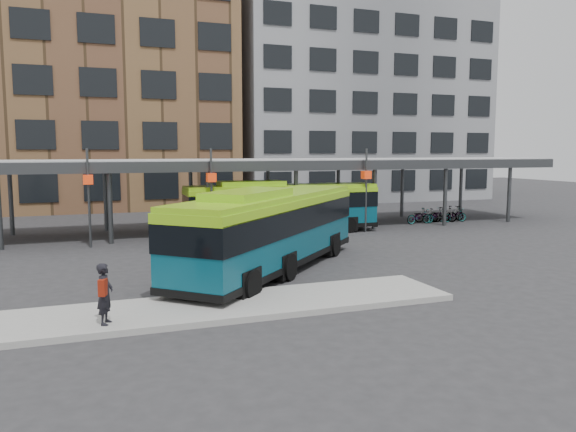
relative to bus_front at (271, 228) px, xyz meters
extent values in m
plane|color=#28282B|center=(2.50, -1.51, -1.72)|extent=(120.00, 120.00, 0.00)
cube|color=gray|center=(-3.00, -4.51, -1.63)|extent=(14.00, 3.00, 0.18)
cube|color=#999B9E|center=(2.50, 11.49, 2.28)|extent=(40.00, 6.00, 0.35)
cube|color=#383A3D|center=(2.50, 8.49, 2.13)|extent=(40.00, 0.15, 0.55)
cylinder|color=#383A3D|center=(-10.50, 13.99, 0.18)|extent=(0.24, 0.24, 3.80)
cylinder|color=#383A3D|center=(-5.50, 8.99, 0.18)|extent=(0.24, 0.24, 3.80)
cylinder|color=#383A3D|center=(-5.50, 13.99, 0.18)|extent=(0.24, 0.24, 3.80)
cylinder|color=#383A3D|center=(-0.50, 8.99, 0.18)|extent=(0.24, 0.24, 3.80)
cylinder|color=#383A3D|center=(-0.50, 13.99, 0.18)|extent=(0.24, 0.24, 3.80)
cylinder|color=#383A3D|center=(4.50, 8.99, 0.18)|extent=(0.24, 0.24, 3.80)
cylinder|color=#383A3D|center=(4.50, 13.99, 0.18)|extent=(0.24, 0.24, 3.80)
cylinder|color=#383A3D|center=(9.50, 8.99, 0.18)|extent=(0.24, 0.24, 3.80)
cylinder|color=#383A3D|center=(9.50, 13.99, 0.18)|extent=(0.24, 0.24, 3.80)
cylinder|color=#383A3D|center=(14.50, 8.99, 0.18)|extent=(0.24, 0.24, 3.80)
cylinder|color=#383A3D|center=(14.50, 13.99, 0.18)|extent=(0.24, 0.24, 3.80)
cylinder|color=#383A3D|center=(19.50, 8.99, 0.18)|extent=(0.24, 0.24, 3.80)
cylinder|color=#383A3D|center=(19.50, 13.99, 0.18)|extent=(0.24, 0.24, 3.80)
cylinder|color=#383A3D|center=(-6.50, 8.19, 0.68)|extent=(0.12, 0.12, 4.80)
cube|color=red|center=(-6.50, 8.19, 1.58)|extent=(0.45, 0.45, 0.45)
cylinder|color=#383A3D|center=(-0.50, 8.19, 0.68)|extent=(0.12, 0.12, 4.80)
cube|color=red|center=(-0.50, 8.19, 1.58)|extent=(0.45, 0.45, 0.45)
cylinder|color=#383A3D|center=(8.50, 8.19, 0.68)|extent=(0.12, 0.12, 4.80)
cube|color=red|center=(8.50, 8.19, 1.58)|extent=(0.45, 0.45, 0.45)
cube|color=brown|center=(-7.50, 30.49, 9.28)|extent=(26.00, 14.00, 22.00)
cube|color=slate|center=(18.50, 30.49, 8.28)|extent=(24.00, 14.00, 20.00)
cube|color=#074052|center=(0.03, 0.03, -0.13)|extent=(10.01, 10.32, 2.48)
cube|color=black|center=(0.03, 0.03, 0.37)|extent=(10.09, 10.39, 0.94)
cube|color=#7DBB13|center=(0.03, 0.03, 1.21)|extent=(9.94, 10.25, 0.20)
cube|color=#7DBB13|center=(-1.34, -1.40, 1.41)|extent=(4.03, 4.10, 0.35)
cube|color=black|center=(0.03, 0.03, -1.25)|extent=(10.10, 10.40, 0.24)
cylinder|color=black|center=(3.65, 2.07, -1.22)|extent=(0.90, 0.92, 0.99)
cylinder|color=black|center=(1.90, 3.74, -1.22)|extent=(0.90, 0.92, 0.99)
cylinder|color=black|center=(0.09, -1.66, -1.22)|extent=(0.90, 0.92, 0.99)
cylinder|color=black|center=(-1.66, 0.01, -1.22)|extent=(0.90, 0.92, 0.99)
cylinder|color=black|center=(-1.97, -3.81, -1.22)|extent=(0.90, 0.92, 0.99)
cylinder|color=black|center=(-3.72, -2.14, -1.22)|extent=(0.90, 0.92, 0.99)
cube|color=#074052|center=(3.82, 9.40, -0.27)|extent=(10.91, 2.47, 2.26)
cube|color=black|center=(3.82, 9.40, 0.19)|extent=(10.96, 2.52, 0.86)
cube|color=#7DBB13|center=(3.82, 9.40, 0.96)|extent=(10.91, 2.38, 0.18)
cube|color=#7DBB13|center=(2.01, 9.43, 1.14)|extent=(3.65, 1.70, 0.32)
cube|color=black|center=(3.82, 9.40, -1.29)|extent=(10.97, 2.52, 0.22)
cylinder|color=black|center=(7.42, 8.23, -1.26)|extent=(0.91, 0.29, 0.91)
cylinder|color=black|center=(7.46, 10.44, -1.26)|extent=(0.91, 0.29, 0.91)
cylinder|color=black|center=(2.71, 8.31, -1.26)|extent=(0.91, 0.29, 0.91)
cylinder|color=black|center=(2.75, 10.52, -1.26)|extent=(0.91, 0.29, 0.91)
cylinder|color=black|center=(-0.01, 8.37, -1.26)|extent=(0.91, 0.29, 0.91)
cylinder|color=black|center=(0.03, 10.58, -1.26)|extent=(0.91, 0.29, 0.91)
imported|color=black|center=(-6.37, -5.33, -0.73)|extent=(0.55, 0.68, 1.61)
cube|color=maroon|center=(-6.43, -5.50, -0.51)|extent=(0.26, 0.34, 0.43)
imported|color=slate|center=(13.42, 10.18, -1.24)|extent=(1.84, 0.72, 0.95)
imported|color=slate|center=(14.31, 10.65, -1.24)|extent=(1.67, 0.84, 0.96)
imported|color=slate|center=(14.85, 10.40, -1.25)|extent=(1.88, 1.06, 0.94)
imported|color=slate|center=(15.47, 10.34, -1.22)|extent=(1.72, 0.98, 1.00)
imported|color=slate|center=(16.22, 10.25, -1.27)|extent=(1.72, 0.66, 0.89)
imported|color=slate|center=(16.35, 10.59, -1.20)|extent=(1.77, 0.62, 1.04)
camera|label=1|loc=(-6.86, -20.34, 2.98)|focal=35.00mm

